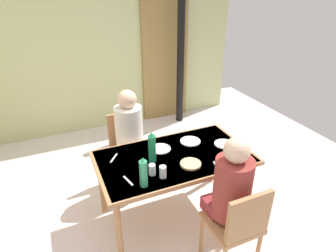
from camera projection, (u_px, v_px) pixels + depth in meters
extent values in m
plane|color=silver|center=(150.00, 225.00, 2.93)|extent=(6.35, 6.35, 0.00)
cube|color=#BAC186|center=(91.00, 50.00, 4.34)|extent=(4.74, 0.10, 2.56)
cube|color=olive|center=(165.00, 61.00, 4.82)|extent=(0.80, 0.05, 2.00)
cylinder|color=black|center=(181.00, 47.00, 4.53)|extent=(0.12, 0.12, 2.56)
cube|color=#A67449|center=(174.00, 158.00, 2.73)|extent=(1.46, 0.82, 0.04)
cube|color=#E2B366|center=(174.00, 156.00, 2.72)|extent=(1.40, 0.79, 0.00)
cylinder|color=#A67449|center=(119.00, 234.00, 2.39)|extent=(0.06, 0.06, 0.70)
cylinder|color=#A67449|center=(249.00, 192.00, 2.86)|extent=(0.06, 0.06, 0.70)
cylinder|color=#A67449|center=(102.00, 185.00, 2.95)|extent=(0.06, 0.06, 0.70)
cylinder|color=#A67449|center=(212.00, 157.00, 3.42)|extent=(0.06, 0.06, 0.70)
cube|color=#A67449|center=(232.00, 223.00, 2.36)|extent=(0.40, 0.40, 0.04)
cube|color=#A67449|center=(249.00, 219.00, 2.12)|extent=(0.38, 0.04, 0.42)
cylinder|color=#A67449|center=(202.00, 236.00, 2.55)|extent=(0.04, 0.04, 0.41)
cylinder|color=#A67449|center=(234.00, 224.00, 2.68)|extent=(0.04, 0.04, 0.41)
cylinder|color=#A67449|center=(258.00, 252.00, 2.40)|extent=(0.04, 0.04, 0.41)
cube|color=#A67449|center=(130.00, 152.00, 3.33)|extent=(0.40, 0.40, 0.04)
cube|color=#A67449|center=(124.00, 129.00, 3.38)|extent=(0.38, 0.04, 0.42)
cylinder|color=#A67449|center=(149.00, 174.00, 3.37)|extent=(0.04, 0.04, 0.41)
cylinder|color=#A67449|center=(121.00, 181.00, 3.24)|extent=(0.04, 0.04, 0.41)
cylinder|color=#A67449|center=(140.00, 159.00, 3.64)|extent=(0.04, 0.04, 0.41)
cylinder|color=#A67449|center=(113.00, 165.00, 3.52)|extent=(0.04, 0.04, 0.41)
cube|color=maroon|center=(222.00, 205.00, 2.47)|extent=(0.30, 0.22, 0.12)
cylinder|color=maroon|center=(232.00, 188.00, 2.26)|extent=(0.30, 0.30, 0.52)
sphere|color=beige|center=(237.00, 150.00, 2.10)|extent=(0.20, 0.20, 0.20)
cube|color=silver|center=(133.00, 154.00, 3.17)|extent=(0.30, 0.22, 0.12)
cylinder|color=silver|center=(129.00, 129.00, 3.15)|extent=(0.30, 0.30, 0.52)
sphere|color=beige|center=(127.00, 99.00, 2.99)|extent=(0.20, 0.20, 0.20)
cylinder|color=#309266|center=(143.00, 174.00, 2.28)|extent=(0.06, 0.06, 0.24)
cone|color=#3A9F5F|center=(143.00, 160.00, 2.22)|extent=(0.05, 0.05, 0.03)
cylinder|color=#1E8351|center=(152.00, 149.00, 2.59)|extent=(0.07, 0.07, 0.26)
cone|color=#167A46|center=(152.00, 134.00, 2.53)|extent=(0.05, 0.05, 0.04)
cylinder|color=white|center=(161.00, 149.00, 2.83)|extent=(0.20, 0.20, 0.01)
cylinder|color=white|center=(190.00, 141.00, 2.96)|extent=(0.21, 0.21, 0.01)
cylinder|color=white|center=(224.00, 144.00, 2.91)|extent=(0.19, 0.19, 0.01)
cylinder|color=silver|center=(163.00, 172.00, 2.41)|extent=(0.06, 0.06, 0.11)
cylinder|color=silver|center=(231.00, 155.00, 2.64)|extent=(0.06, 0.06, 0.11)
cylinder|color=silver|center=(152.00, 170.00, 2.45)|extent=(0.06, 0.06, 0.10)
cylinder|color=#DBB77A|center=(191.00, 164.00, 2.59)|extent=(0.19, 0.19, 0.02)
cube|color=silver|center=(114.00, 158.00, 2.69)|extent=(0.10, 0.13, 0.00)
cube|color=silver|center=(216.00, 166.00, 2.57)|extent=(0.05, 0.15, 0.00)
cube|color=silver|center=(128.00, 181.00, 2.39)|extent=(0.05, 0.15, 0.00)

